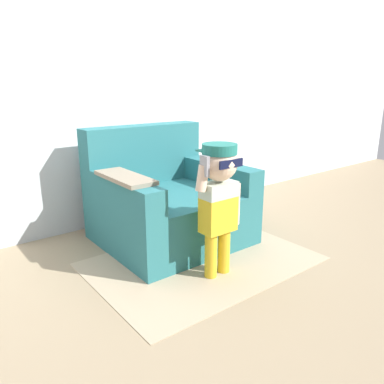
{
  "coord_description": "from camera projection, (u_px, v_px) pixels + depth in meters",
  "views": [
    {
      "loc": [
        -1.64,
        -2.41,
        1.29
      ],
      "look_at": [
        0.0,
        -0.3,
        0.51
      ],
      "focal_mm": 35.0,
      "sensor_mm": 36.0,
      "label": 1
    }
  ],
  "objects": [
    {
      "name": "rug",
      "position": [
        203.0,
        261.0,
        2.82
      ],
      "size": [
        1.62,
        1.14,
        0.01
      ],
      "color": "tan",
      "rests_on": "ground_plane"
    },
    {
      "name": "armchair",
      "position": [
        166.0,
        202.0,
        3.16
      ],
      "size": [
        1.13,
        1.04,
        0.94
      ],
      "color": "#286B70",
      "rests_on": "ground_plane"
    },
    {
      "name": "person_child",
      "position": [
        219.0,
        190.0,
        2.46
      ],
      "size": [
        0.38,
        0.28,
        0.92
      ],
      "color": "gold",
      "rests_on": "ground_plane"
    },
    {
      "name": "side_table",
      "position": [
        226.0,
        184.0,
        3.71
      ],
      "size": [
        0.29,
        0.29,
        0.55
      ],
      "color": "beige",
      "rests_on": "ground_plane"
    },
    {
      "name": "wall_back",
      "position": [
        119.0,
        82.0,
        3.37
      ],
      "size": [
        10.0,
        0.05,
        2.6
      ],
      "color": "silver",
      "rests_on": "ground_plane"
    },
    {
      "name": "ground_plane",
      "position": [
        170.0,
        243.0,
        3.15
      ],
      "size": [
        10.0,
        10.0,
        0.0
      ],
      "primitive_type": "plane",
      "color": "#998466"
    }
  ]
}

